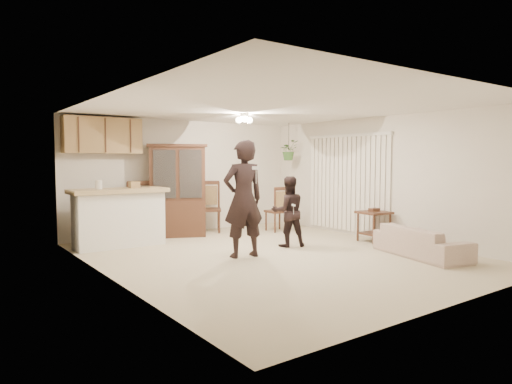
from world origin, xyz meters
TOP-DOWN VIEW (x-y plane):
  - floor at (0.00, 0.00)m, footprint 6.50×6.50m
  - ceiling at (0.00, 0.00)m, footprint 5.50×6.50m
  - wall_back at (0.00, 3.25)m, footprint 5.50×0.02m
  - wall_front at (0.00, -3.25)m, footprint 5.50×0.02m
  - wall_left at (-2.75, 0.00)m, footprint 0.02×6.50m
  - wall_right at (2.75, 0.00)m, footprint 0.02×6.50m
  - breakfast_bar at (-1.85, 2.35)m, footprint 1.60×0.55m
  - bar_top at (-1.85, 2.35)m, footprint 1.75×0.70m
  - upper_cabinets at (-1.90, 3.07)m, footprint 1.50×0.34m
  - vertical_blinds at (2.71, 0.90)m, footprint 0.06×2.30m
  - ceiling_fixture at (0.20, 1.20)m, footprint 0.36×0.36m
  - hanging_plant at (2.30, 2.40)m, footprint 0.43×0.37m
  - plant_cord at (2.30, 2.40)m, footprint 0.01×0.01m
  - sofa at (1.95, -1.48)m, footprint 1.16×1.99m
  - adult at (-0.49, 0.23)m, footprint 0.71×0.52m
  - child at (0.72, 0.51)m, footprint 0.80×0.72m
  - china_hutch at (-0.46, 2.75)m, footprint 1.32×0.94m
  - side_table at (2.42, -0.10)m, footprint 0.60×0.60m
  - chair_bar at (-1.27, 2.76)m, footprint 0.66×0.66m
  - chair_hutch_left at (0.38, 2.86)m, footprint 0.69×0.69m
  - chair_hutch_right at (1.71, 2.09)m, footprint 0.49×0.49m
  - controller_adult at (-0.55, -0.22)m, footprint 0.07×0.17m
  - controller_child at (0.60, 0.22)m, footprint 0.08×0.12m

SIDE VIEW (x-z plane):
  - floor at x=0.00m, z-range 0.00..0.00m
  - chair_hutch_right at x=1.71m, z-range -0.22..0.80m
  - side_table at x=2.42m, z-range -0.02..0.65m
  - chair_hutch_left at x=0.38m, z-range -0.25..0.90m
  - chair_bar at x=-1.27m, z-range -0.26..0.93m
  - sofa at x=1.95m, z-range 0.00..0.73m
  - breakfast_bar at x=-1.85m, z-range 0.00..1.00m
  - child at x=0.72m, z-range 0.00..1.35m
  - controller_child at x=0.60m, z-range 0.79..0.82m
  - adult at x=-0.49m, z-range 0.00..1.80m
  - china_hutch at x=-0.46m, z-range -0.01..1.94m
  - bar_top at x=-1.85m, z-range 1.01..1.09m
  - vertical_blinds at x=2.71m, z-range 0.05..2.15m
  - wall_back at x=0.00m, z-range 0.00..2.50m
  - wall_front at x=0.00m, z-range 0.00..2.50m
  - wall_left at x=-2.75m, z-range 0.00..2.50m
  - wall_right at x=2.75m, z-range 0.00..2.50m
  - controller_adult at x=-0.55m, z-range 1.47..1.52m
  - hanging_plant at x=2.30m, z-range 1.61..2.09m
  - upper_cabinets at x=-1.90m, z-range 1.75..2.45m
  - plant_cord at x=2.30m, z-range 1.85..2.50m
  - ceiling_fixture at x=0.20m, z-range 2.30..2.50m
  - ceiling at x=0.00m, z-range 2.49..2.51m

